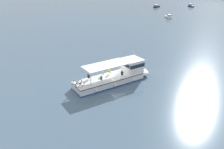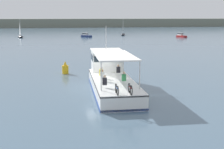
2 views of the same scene
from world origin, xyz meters
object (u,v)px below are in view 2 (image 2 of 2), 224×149
at_px(motorboat_off_bow, 181,35).
at_px(sailboat_horizon_west, 123,34).
at_px(ferry_main, 110,77).
at_px(sailboat_near_port, 20,36).
at_px(channel_buoy, 65,69).
at_px(motorboat_far_left, 86,35).

distance_m(motorboat_off_bow, sailboat_horizon_west, 19.96).
xyz_separation_m(ferry_main, sailboat_horizon_west, (19.32, 75.14, -0.48)).
distance_m(sailboat_near_port, sailboat_horizon_west, 33.00).
height_order(ferry_main, sailboat_horizon_west, sailboat_horizon_west).
bearing_deg(channel_buoy, motorboat_far_left, 81.07).
xyz_separation_m(motorboat_off_bow, sailboat_horizon_west, (-14.84, 13.35, -0.00)).
xyz_separation_m(ferry_main, sailboat_near_port, (-13.33, 70.38, -0.48)).
bearing_deg(sailboat_near_port, ferry_main, -79.27).
bearing_deg(sailboat_horizon_west, motorboat_far_left, -153.40).
height_order(ferry_main, motorboat_off_bow, ferry_main).
relative_size(sailboat_near_port, motorboat_far_left, 1.47).
height_order(motorboat_far_left, sailboat_horizon_west, sailboat_horizon_west).
bearing_deg(channel_buoy, motorboat_off_bow, 55.13).
relative_size(motorboat_off_bow, sailboat_horizon_west, 0.71).
distance_m(sailboat_near_port, motorboat_far_left, 19.48).
distance_m(ferry_main, sailboat_horizon_west, 77.58).
bearing_deg(motorboat_off_bow, sailboat_near_port, 169.75).
bearing_deg(channel_buoy, sailboat_horizon_west, 71.30).
height_order(motorboat_off_bow, sailboat_near_port, sailboat_near_port).
bearing_deg(sailboat_near_port, motorboat_far_left, -5.56).
relative_size(ferry_main, motorboat_far_left, 3.53).
bearing_deg(ferry_main, motorboat_far_left, 84.95).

